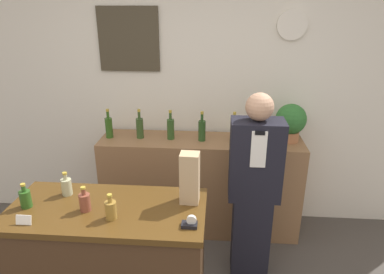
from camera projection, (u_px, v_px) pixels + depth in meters
name	position (u px, v px, depth m)	size (l,w,h in m)	color
back_wall	(193.00, 91.00, 3.34)	(5.20, 0.09, 2.70)	silver
back_shelf	(200.00, 185.00, 3.38)	(1.90, 0.46, 0.96)	#8E6642
display_counter	(113.00, 270.00, 2.29)	(1.23, 0.58, 0.97)	#422B19
shopkeeper	(253.00, 190.00, 2.69)	(0.40, 0.25, 1.57)	black
potted_plant	(291.00, 121.00, 3.11)	(0.28, 0.28, 0.35)	#B27047
paper_bag	(190.00, 178.00, 2.12)	(0.12, 0.11, 0.33)	tan
tape_dispenser	(190.00, 223.00, 1.93)	(0.09, 0.06, 0.07)	black
price_card_left	(24.00, 220.00, 1.95)	(0.09, 0.02, 0.06)	white
counter_bottle_0	(25.00, 198.00, 2.10)	(0.07, 0.07, 0.16)	#2A551D
counter_bottle_1	(67.00, 186.00, 2.24)	(0.07, 0.07, 0.16)	#AFB088
counter_bottle_2	(85.00, 202.00, 2.07)	(0.07, 0.07, 0.16)	brown
counter_bottle_3	(111.00, 209.00, 1.99)	(0.07, 0.07, 0.16)	olive
shelf_bottle_0	(109.00, 127.00, 3.23)	(0.07, 0.07, 0.28)	#2E571C
shelf_bottle_1	(140.00, 127.00, 3.22)	(0.07, 0.07, 0.28)	#324C23
shelf_bottle_2	(171.00, 128.00, 3.19)	(0.07, 0.07, 0.28)	#2D4F21
shelf_bottle_3	(202.00, 130.00, 3.15)	(0.07, 0.07, 0.28)	#284B20
shelf_bottle_4	(234.00, 130.00, 3.14)	(0.07, 0.07, 0.28)	#31561E
shelf_bottle_5	(266.00, 130.00, 3.14)	(0.07, 0.07, 0.28)	#2E5820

